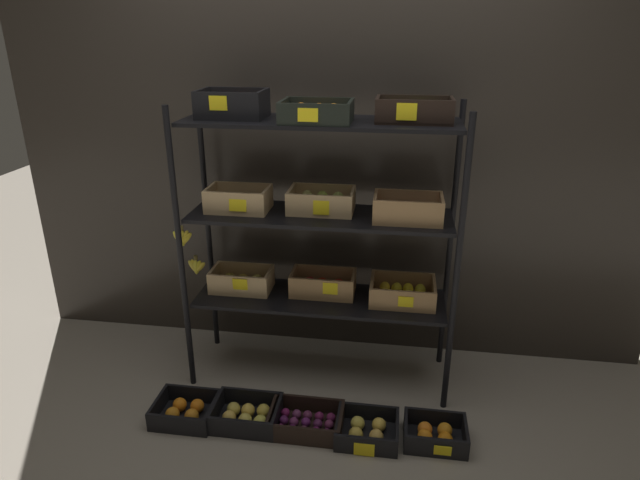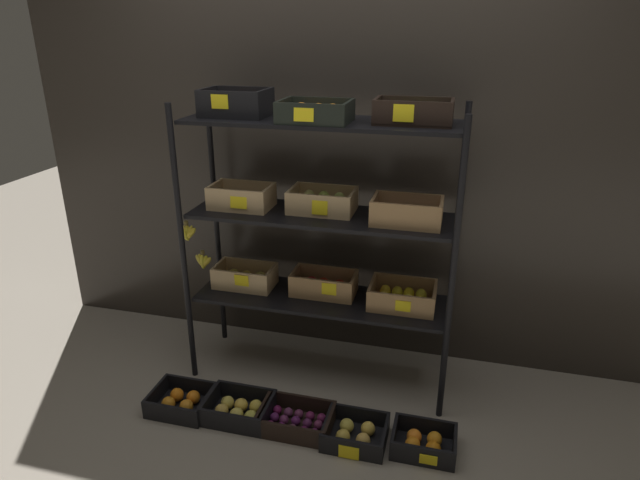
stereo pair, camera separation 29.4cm
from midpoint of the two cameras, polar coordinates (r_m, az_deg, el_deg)
name	(u,v)px [view 2 (the right image)]	position (r m, az deg, el deg)	size (l,w,h in m)	color
ground_plane	(320,371)	(3.34, 2.59, -13.68)	(10.00, 10.00, 0.00)	gray
storefront_wall	(338,128)	(3.18, 4.62, 11.57)	(3.82, 0.12, 2.76)	#2D2823
display_rack	(320,214)	(2.89, 2.89, 2.69)	(1.54, 0.46, 1.63)	black
crate_ground_orange	(181,401)	(3.11, -11.63, -16.35)	(0.32, 0.26, 0.11)	black
crate_ground_apple_gold	(239,410)	(3.01, -5.62, -17.40)	(0.34, 0.26, 0.11)	black
crate_ground_plum	(296,421)	(2.94, 0.45, -18.56)	(0.38, 0.25, 0.11)	black
crate_ground_right_apple_gold	(355,434)	(2.88, 6.82, -19.64)	(0.31, 0.26, 0.10)	black
crate_ground_rightmost_orange	(424,443)	(2.88, 13.90, -20.08)	(0.31, 0.23, 0.11)	black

